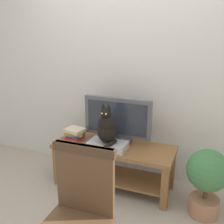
{
  "coord_description": "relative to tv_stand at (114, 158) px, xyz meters",
  "views": [
    {
      "loc": [
        0.95,
        -1.82,
        1.71
      ],
      "look_at": [
        -0.01,
        0.59,
        0.91
      ],
      "focal_mm": 42.12,
      "sensor_mm": 36.0,
      "label": 1
    }
  ],
  "objects": [
    {
      "name": "tv_stand",
      "position": [
        0.0,
        0.0,
        0.0
      ],
      "size": [
        1.33,
        0.49,
        0.51
      ],
      "color": "brown",
      "rests_on": "ground"
    },
    {
      "name": "ground_plane",
      "position": [
        0.01,
        -0.64,
        -0.35
      ],
      "size": [
        12.0,
        12.0,
        0.0
      ],
      "primitive_type": "plane",
      "color": "gray"
    },
    {
      "name": "book_stack",
      "position": [
        -0.48,
        -0.01,
        0.22
      ],
      "size": [
        0.24,
        0.21,
        0.14
      ],
      "color": "#B2332D",
      "rests_on": "tv_stand"
    },
    {
      "name": "wooden_chair",
      "position": [
        0.22,
        -1.21,
        0.23
      ],
      "size": [
        0.45,
        0.45,
        1.01
      ],
      "color": "#513823",
      "rests_on": "ground"
    },
    {
      "name": "tv",
      "position": [
        0.0,
        0.11,
        0.42
      ],
      "size": [
        0.77,
        0.2,
        0.51
      ],
      "color": "#4C4C51",
      "rests_on": "tv_stand"
    },
    {
      "name": "potted_plant",
      "position": [
        0.99,
        -0.13,
        0.04
      ],
      "size": [
        0.39,
        0.39,
        0.67
      ],
      "color": "#9E6B4C",
      "rests_on": "ground"
    },
    {
      "name": "media_box",
      "position": [
        -0.03,
        -0.1,
        0.19
      ],
      "size": [
        0.41,
        0.24,
        0.08
      ],
      "color": "#ADADB2",
      "rests_on": "tv_stand"
    },
    {
      "name": "cat",
      "position": [
        -0.03,
        -0.11,
        0.39
      ],
      "size": [
        0.21,
        0.31,
        0.43
      ],
      "color": "black",
      "rests_on": "media_box"
    },
    {
      "name": "back_wall",
      "position": [
        0.01,
        0.48,
        1.05
      ],
      "size": [
        7.0,
        0.12,
        2.8
      ],
      "primitive_type": "cube",
      "color": "beige",
      "rests_on": "ground"
    }
  ]
}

